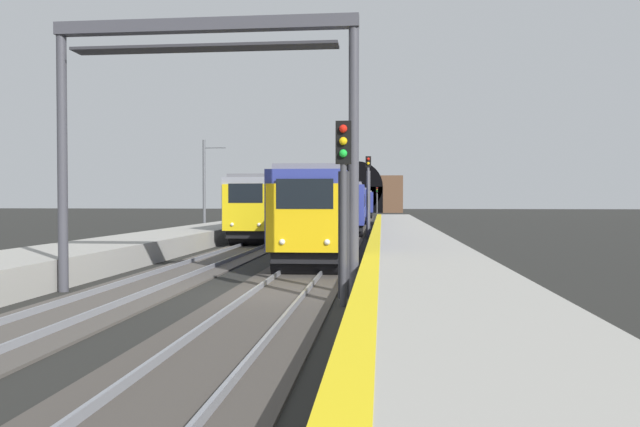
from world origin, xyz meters
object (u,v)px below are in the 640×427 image
train_main_approaching (354,204)px  overhead_signal_gantry (204,89)px  railway_signal_far (377,197)px  railway_signal_mid (368,190)px  train_adjacent_platform (299,203)px  railway_signal_near (343,193)px  catenary_mast_far (204,186)px

train_main_approaching → overhead_signal_gantry: 45.58m
railway_signal_far → overhead_signal_gantry: bearing=-2.3°
railway_signal_mid → railway_signal_far: 73.88m
train_main_approaching → overhead_signal_gantry: (-45.39, 2.15, 3.52)m
train_adjacent_platform → railway_signal_near: 37.43m
overhead_signal_gantry → catenary_mast_far: size_ratio=1.20×
railway_signal_mid → railway_signal_far: railway_signal_mid is taller
train_main_approaching → train_adjacent_platform: 10.96m
railway_signal_mid → overhead_signal_gantry: bearing=-8.8°
railway_signal_near → catenary_mast_far: (30.39, 12.46, 0.88)m
train_main_approaching → railway_signal_near: size_ratio=18.45×
railway_signal_far → catenary_mast_far: (-70.92, 12.46, 0.62)m
railway_signal_mid → railway_signal_far: size_ratio=1.12×
train_main_approaching → train_adjacent_platform: bearing=-24.4°
railway_signal_near → railway_signal_mid: size_ratio=0.81×
train_main_approaching → railway_signal_near: (-47.01, -1.83, 0.59)m
overhead_signal_gantry → catenary_mast_far: 30.07m
catenary_mast_far → overhead_signal_gantry: bearing=-163.6°
railway_signal_near → overhead_signal_gantry: size_ratio=0.53×
train_adjacent_platform → railway_signal_far: (64.40, -6.13, 0.72)m
railway_signal_near → railway_signal_far: railway_signal_far is taller
railway_signal_far → overhead_signal_gantry: overhead_signal_gantry is taller
train_adjacent_platform → catenary_mast_far: 9.19m
train_main_approaching → railway_signal_near: bearing=0.9°
overhead_signal_gantry → railway_signal_near: bearing=-112.1°
train_adjacent_platform → railway_signal_far: 64.69m
overhead_signal_gantry → train_main_approaching: bearing=-2.7°
train_main_approaching → catenary_mast_far: size_ratio=11.76×
overhead_signal_gantry → catenary_mast_far: bearing=16.4°
railway_signal_far → catenary_mast_far: catenary_mast_far is taller
catenary_mast_far → railway_signal_far: bearing=-10.0°
train_main_approaching → overhead_signal_gantry: bearing=-4.0°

